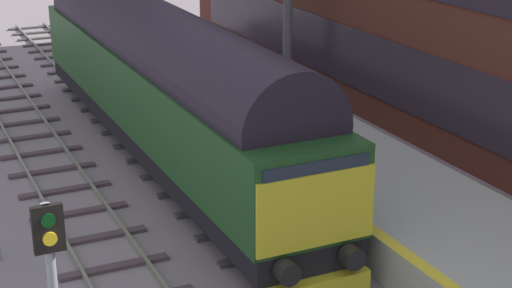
{
  "coord_description": "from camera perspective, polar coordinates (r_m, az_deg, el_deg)",
  "views": [
    {
      "loc": [
        -7.37,
        -14.3,
        8.72
      ],
      "look_at": [
        0.2,
        1.82,
        2.35
      ],
      "focal_mm": 57.03,
      "sensor_mm": 36.0,
      "label": 1
    }
  ],
  "objects": [
    {
      "name": "station_platform",
      "position": [
        19.81,
        11.25,
        -5.24
      ],
      "size": [
        4.0,
        44.0,
        1.01
      ],
      "color": "#AAB5A6",
      "rests_on": "ground"
    },
    {
      "name": "diesel_locomotive",
      "position": [
        24.24,
        -6.6,
        4.64
      ],
      "size": [
        2.74,
        19.15,
        4.68
      ],
      "color": "black",
      "rests_on": "ground"
    },
    {
      "name": "ground_plane",
      "position": [
        18.3,
        1.88,
        -8.79
      ],
      "size": [
        140.0,
        140.0,
        0.0
      ],
      "primitive_type": "plane",
      "color": "gray",
      "rests_on": "ground"
    },
    {
      "name": "track_main",
      "position": [
        18.27,
        1.88,
        -8.64
      ],
      "size": [
        2.5,
        60.0,
        0.15
      ],
      "color": "slate",
      "rests_on": "ground"
    }
  ]
}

